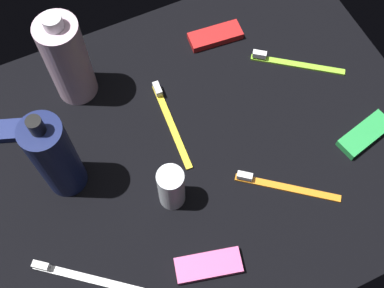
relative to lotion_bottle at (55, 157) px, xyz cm
name	(u,v)px	position (x,y,z in cm)	size (l,w,h in cm)	color
ground_plane	(192,153)	(21.39, -4.21, -9.89)	(84.00, 64.00, 1.20)	black
lotion_bottle	(55,157)	(0.00, 0.00, 0.00)	(6.56, 6.56, 21.02)	#151E4C
bodywash_bottle	(67,60)	(7.57, 16.53, -0.12)	(7.33, 7.33, 20.08)	silver
deodorant_stick	(171,188)	(14.76, -10.63, -4.43)	(4.35, 4.35, 9.73)	silver
toothbrush_orange	(281,186)	(32.27, -16.63, -8.68)	(14.96, 11.97, 2.10)	orange
toothbrush_lime	(292,63)	(46.48, 4.40, -8.68)	(15.20, 11.65, 2.10)	#8CD133
toothbrush_white	(81,276)	(-3.47, -16.61, -8.68)	(14.86, 12.10, 2.10)	white
toothbrush_yellow	(170,120)	(20.26, 2.96, -8.68)	(2.40, 18.04, 2.10)	yellow
snack_bar_green	(365,134)	(50.47, -14.46, -8.54)	(10.40, 4.00, 1.50)	green
snack_bar_navy	(3,131)	(-7.63, 13.28, -8.54)	(10.40, 4.00, 1.50)	navy
snack_bar_pink	(208,266)	(15.25, -23.51, -8.54)	(10.40, 4.00, 1.50)	#E55999
snack_bar_red	(215,36)	(35.91, 16.15, -8.54)	(10.40, 4.00, 1.50)	red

